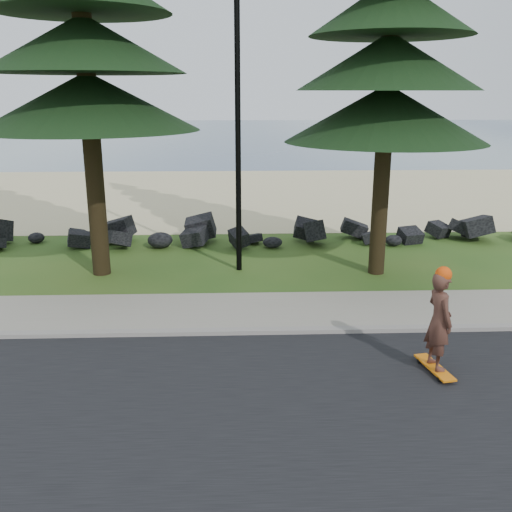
# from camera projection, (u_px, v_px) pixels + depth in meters

# --- Properties ---
(ground) EXTENTS (160.00, 160.00, 0.00)m
(ground) POSITION_uv_depth(u_px,v_px,m) (241.00, 316.00, 11.78)
(ground) COLOR #244C17
(ground) RESTS_ON ground
(road) EXTENTS (160.00, 7.00, 0.02)m
(road) POSITION_uv_depth(u_px,v_px,m) (244.00, 446.00, 7.46)
(road) COLOR black
(road) RESTS_ON ground
(kerb) EXTENTS (160.00, 0.20, 0.10)m
(kerb) POSITION_uv_depth(u_px,v_px,m) (241.00, 332.00, 10.90)
(kerb) COLOR gray
(kerb) RESTS_ON ground
(sidewalk) EXTENTS (160.00, 2.00, 0.08)m
(sidewalk) POSITION_uv_depth(u_px,v_px,m) (240.00, 311.00, 11.96)
(sidewalk) COLOR gray
(sidewalk) RESTS_ON ground
(beach_sand) EXTENTS (160.00, 15.00, 0.01)m
(beach_sand) POSITION_uv_depth(u_px,v_px,m) (237.00, 194.00, 25.69)
(beach_sand) COLOR #CDBE88
(beach_sand) RESTS_ON ground
(ocean) EXTENTS (160.00, 58.00, 0.01)m
(ocean) POSITION_uv_depth(u_px,v_px,m) (235.00, 134.00, 60.71)
(ocean) COLOR #3A536F
(ocean) RESTS_ON ground
(seawall_boulders) EXTENTS (60.00, 2.40, 1.10)m
(seawall_boulders) POSITION_uv_depth(u_px,v_px,m) (238.00, 245.00, 17.15)
(seawall_boulders) COLOR black
(seawall_boulders) RESTS_ON ground
(lamp_post) EXTENTS (0.25, 0.14, 8.14)m
(lamp_post) POSITION_uv_depth(u_px,v_px,m) (238.00, 106.00, 13.69)
(lamp_post) COLOR black
(lamp_post) RESTS_ON ground
(skateboarder) EXTENTS (0.49, 1.01, 1.82)m
(skateboarder) POSITION_uv_depth(u_px,v_px,m) (439.00, 321.00, 9.17)
(skateboarder) COLOR orange
(skateboarder) RESTS_ON ground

